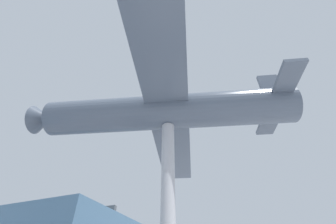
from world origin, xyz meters
The scene contains 2 objects.
support_pylon_central centered at (0.00, 0.00, 4.00)m, with size 0.60×0.60×7.99m.
suspended_airplane centered at (-0.05, 0.18, 8.93)m, with size 17.63×14.40×3.15m.
Camera 1 is at (-8.74, -3.42, 1.40)m, focal length 24.00 mm.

